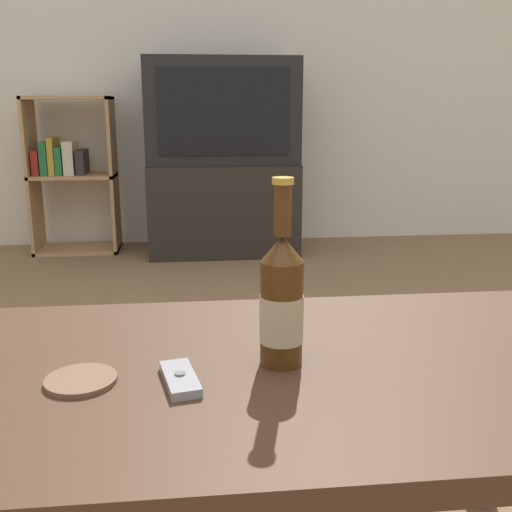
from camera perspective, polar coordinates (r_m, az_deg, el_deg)
name	(u,v)px	position (r m, az deg, el deg)	size (l,w,h in m)	color
back_wall	(206,32)	(3.92, -4.79, 20.47)	(8.00, 0.05, 2.60)	silver
coffee_table	(267,406)	(0.99, 1.07, -14.06)	(1.16, 0.64, 0.48)	#422B1C
tv_stand	(223,208)	(3.63, -3.15, 4.62)	(0.88, 0.49, 0.53)	#28231E
television	(222,111)	(3.57, -3.28, 13.59)	(0.87, 0.45, 0.60)	black
bookshelf	(69,170)	(3.77, -17.35, 7.81)	(0.49, 0.30, 0.92)	tan
beer_bottle	(282,302)	(0.92, 2.48, -4.40)	(0.07, 0.07, 0.29)	#47280F
cell_phone	(180,379)	(0.90, -7.24, -11.53)	(0.07, 0.12, 0.02)	gray
coaster	(81,380)	(0.93, -16.34, -11.28)	(0.11, 0.11, 0.01)	brown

